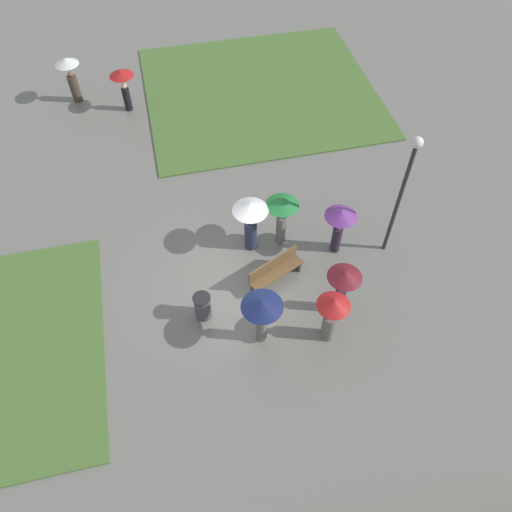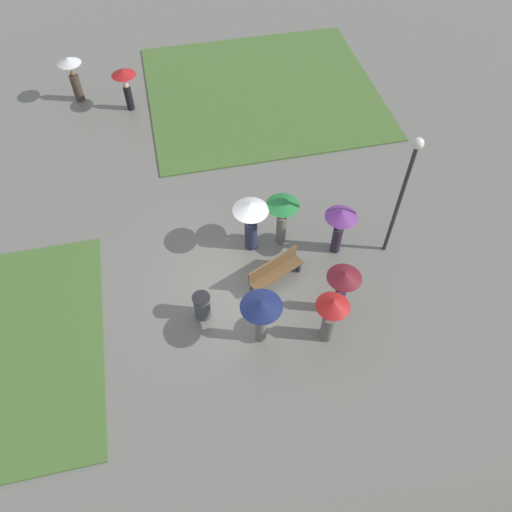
# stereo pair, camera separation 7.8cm
# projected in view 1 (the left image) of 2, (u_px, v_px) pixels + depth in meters

# --- Properties ---
(ground_plane) EXTENTS (90.00, 90.00, 0.00)m
(ground_plane) POSITION_uv_depth(u_px,v_px,m) (232.00, 282.00, 15.34)
(ground_plane) COLOR slate
(lawn_patch_far) EXTENTS (9.66, 8.91, 0.06)m
(lawn_patch_far) POSITION_uv_depth(u_px,v_px,m) (260.00, 91.00, 21.49)
(lawn_patch_far) COLOR #4C7033
(lawn_patch_far) RESTS_ON ground_plane
(park_bench) EXTENTS (1.82, 1.14, 0.90)m
(park_bench) POSITION_uv_depth(u_px,v_px,m) (275.00, 270.00, 15.03)
(park_bench) COLOR brown
(park_bench) RESTS_ON ground_plane
(lamp_post) EXTENTS (0.32, 0.32, 4.46)m
(lamp_post) POSITION_uv_depth(u_px,v_px,m) (404.00, 183.00, 13.92)
(lamp_post) COLOR #2D2D30
(lamp_post) RESTS_ON ground_plane
(trash_bin) EXTENTS (0.52, 0.52, 0.92)m
(trash_bin) POSITION_uv_depth(u_px,v_px,m) (203.00, 307.00, 14.25)
(trash_bin) COLOR #4C4C51
(trash_bin) RESTS_ON ground_plane
(crowd_person_white) EXTENTS (1.10, 1.10, 1.97)m
(crowd_person_white) POSITION_uv_depth(u_px,v_px,m) (250.00, 217.00, 15.13)
(crowd_person_white) COLOR #282D47
(crowd_person_white) RESTS_ON ground_plane
(crowd_person_green) EXTENTS (1.04, 1.04, 1.89)m
(crowd_person_green) POSITION_uv_depth(u_px,v_px,m) (282.00, 212.00, 15.26)
(crowd_person_green) COLOR slate
(crowd_person_green) RESTS_ON ground_plane
(crowd_person_red) EXTENTS (0.91, 0.91, 1.86)m
(crowd_person_red) POSITION_uv_depth(u_px,v_px,m) (332.00, 313.00, 13.24)
(crowd_person_red) COLOR slate
(crowd_person_red) RESTS_ON ground_plane
(crowd_person_purple) EXTENTS (0.99, 0.99, 1.82)m
(crowd_person_purple) POSITION_uv_depth(u_px,v_px,m) (340.00, 221.00, 15.08)
(crowd_person_purple) COLOR #2D2333
(crowd_person_purple) RESTS_ON ground_plane
(crowd_person_maroon) EXTENTS (0.97, 0.97, 1.82)m
(crowd_person_maroon) POSITION_uv_depth(u_px,v_px,m) (343.00, 283.00, 13.71)
(crowd_person_maroon) COLOR #282D47
(crowd_person_maroon) RESTS_ON ground_plane
(crowd_person_navy) EXTENTS (1.12, 1.12, 1.86)m
(crowd_person_navy) POSITION_uv_depth(u_px,v_px,m) (262.00, 311.00, 13.05)
(crowd_person_navy) COLOR slate
(crowd_person_navy) RESTS_ON ground_plane
(lone_walker_far_path) EXTENTS (0.97, 0.97, 1.78)m
(lone_walker_far_path) POSITION_uv_depth(u_px,v_px,m) (123.00, 81.00, 19.71)
(lone_walker_far_path) COLOR black
(lone_walker_far_path) RESTS_ON ground_plane
(lone_walker_mid_plaza) EXTENTS (0.95, 0.95, 1.93)m
(lone_walker_mid_plaza) POSITION_uv_depth(u_px,v_px,m) (70.00, 73.00, 20.11)
(lone_walker_mid_plaza) COLOR #47382D
(lone_walker_mid_plaza) RESTS_ON ground_plane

